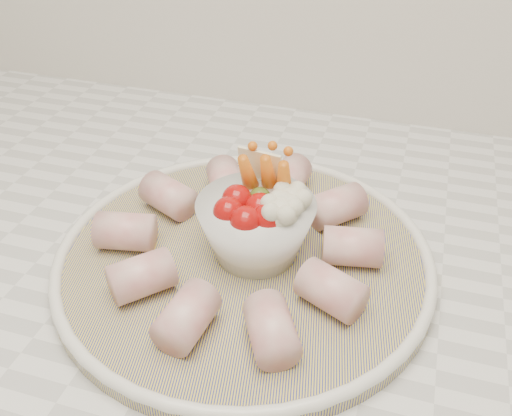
% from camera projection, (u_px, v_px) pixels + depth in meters
% --- Properties ---
extents(serving_platter, '(0.44, 0.44, 0.02)m').
position_uv_depth(serving_platter, '(244.00, 257.00, 0.57)').
color(serving_platter, navy).
rests_on(serving_platter, kitchen_counter).
extents(veggie_bowl, '(0.11, 0.11, 0.10)m').
position_uv_depth(veggie_bowl, '(258.00, 222.00, 0.55)').
color(veggie_bowl, silver).
rests_on(veggie_bowl, serving_platter).
extents(cured_meat_rolls, '(0.28, 0.29, 0.04)m').
position_uv_depth(cured_meat_rolls, '(243.00, 239.00, 0.56)').
color(cured_meat_rolls, '#B95457').
rests_on(cured_meat_rolls, serving_platter).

